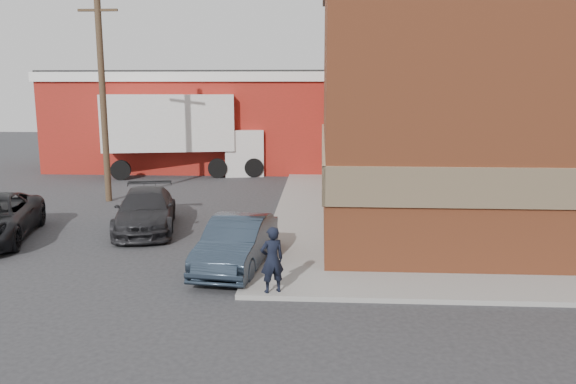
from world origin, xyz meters
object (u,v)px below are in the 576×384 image
(sedan, at_px, (237,243))
(box_truck, at_px, (186,129))
(brick_building, at_px, (505,88))
(suv_b, at_px, (146,210))
(utility_pole, at_px, (102,86))
(man, at_px, (272,260))
(warehouse, at_px, (199,119))

(sedan, bearing_deg, box_truck, 114.71)
(brick_building, height_order, suv_b, brick_building)
(suv_b, bearing_deg, utility_pole, 110.42)
(utility_pole, xyz_separation_m, box_truck, (1.63, 7.16, -2.25))
(man, height_order, suv_b, man)
(warehouse, relative_size, man, 10.70)
(utility_pole, bearing_deg, suv_b, -56.76)
(brick_building, relative_size, sedan, 4.49)
(box_truck, bearing_deg, brick_building, -37.79)
(man, relative_size, suv_b, 0.33)
(utility_pole, height_order, man, utility_pole)
(warehouse, xyz_separation_m, sedan, (5.20, -19.50, -2.14))
(warehouse, relative_size, utility_pole, 1.81)
(utility_pole, distance_m, man, 13.68)
(brick_building, bearing_deg, sedan, -137.57)
(sedan, relative_size, box_truck, 0.45)
(man, xyz_separation_m, box_truck, (-6.19, 17.71, 1.62))
(utility_pole, height_order, sedan, utility_pole)
(brick_building, xyz_separation_m, box_truck, (-14.37, 7.17, -2.18))
(brick_building, xyz_separation_m, sedan, (-9.30, -8.50, -4.01))
(utility_pole, xyz_separation_m, sedan, (6.70, -8.50, -4.08))
(suv_b, distance_m, box_truck, 12.08)
(man, bearing_deg, suv_b, -75.77)
(brick_building, relative_size, warehouse, 1.12)
(suv_b, xyz_separation_m, box_truck, (-1.45, 11.85, 1.83))
(utility_pole, bearing_deg, warehouse, 82.23)
(box_truck, bearing_deg, sedan, -83.33)
(warehouse, height_order, box_truck, warehouse)
(warehouse, height_order, sedan, warehouse)
(utility_pole, relative_size, box_truck, 0.99)
(warehouse, relative_size, sedan, 4.01)
(brick_building, bearing_deg, box_truck, 153.49)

